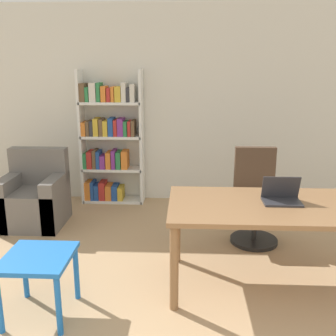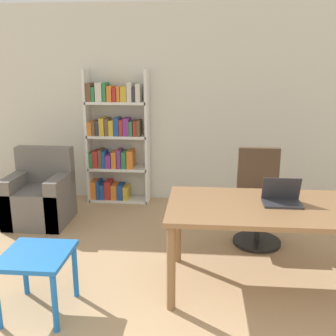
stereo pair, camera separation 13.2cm
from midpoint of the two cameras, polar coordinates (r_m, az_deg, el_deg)
name	(u,v)px [view 2 (the right image)]	position (r m, az deg, el deg)	size (l,w,h in m)	color
wall_back	(191,105)	(5.51, 4.05, 9.04)	(8.00, 0.06, 2.70)	silver
desk	(279,215)	(3.46, 16.81, -6.57)	(1.86, 0.92, 0.76)	olive
laptop	(282,198)	(3.47, 17.23, -4.19)	(0.32, 0.21, 0.22)	#2D2D33
office_chair	(258,202)	(4.40, 13.77, -4.79)	(0.52, 0.52, 1.03)	black
side_table_blue	(37,263)	(3.24, -17.40, -13.09)	(0.50, 0.53, 0.50)	blue
armchair	(40,198)	(5.07, -17.34, -4.17)	(0.71, 0.68, 0.90)	#66605B
bookshelf	(115,142)	(5.51, -7.06, 3.83)	(0.86, 0.28, 1.84)	white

